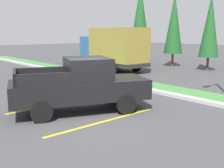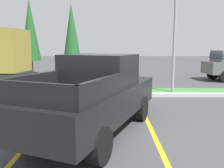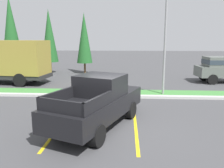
% 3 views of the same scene
% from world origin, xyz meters
% --- Properties ---
extents(ground_plane, '(120.00, 120.00, 0.00)m').
position_xyz_m(ground_plane, '(0.00, 0.00, 0.00)').
color(ground_plane, '#424244').
extents(parking_line_near, '(0.12, 4.80, 0.01)m').
position_xyz_m(parking_line_near, '(-2.33, 0.16, 0.00)').
color(parking_line_near, yellow).
rests_on(parking_line_near, ground).
extents(parking_line_far, '(0.12, 4.80, 0.01)m').
position_xyz_m(parking_line_far, '(0.77, 0.16, 0.00)').
color(parking_line_far, yellow).
rests_on(parking_line_far, ground).
extents(curb_strip, '(56.00, 0.40, 0.15)m').
position_xyz_m(curb_strip, '(0.00, 5.00, 0.07)').
color(curb_strip, '#B2B2AD').
rests_on(curb_strip, ground).
extents(grass_median, '(56.00, 1.80, 0.06)m').
position_xyz_m(grass_median, '(0.00, 6.10, 0.03)').
color(grass_median, '#42843D').
rests_on(grass_median, ground).
extents(pickup_truck_main, '(3.69, 5.54, 2.10)m').
position_xyz_m(pickup_truck_main, '(-0.76, 0.20, 1.04)').
color(pickup_truck_main, black).
rests_on(pickup_truck_main, ground).
extents(cargo_truck_distant, '(6.99, 3.07, 3.40)m').
position_xyz_m(cargo_truck_distant, '(-9.06, 9.02, 1.85)').
color(cargo_truck_distant, black).
rests_on(cargo_truck_distant, ground).
extents(cypress_tree_leftmost, '(1.99, 1.99, 7.66)m').
position_xyz_m(cypress_tree_leftmost, '(-11.33, 14.54, 4.51)').
color(cypress_tree_leftmost, brown).
rests_on(cypress_tree_leftmost, ground).
extents(cypress_tree_left_inner, '(1.68, 1.68, 6.45)m').
position_xyz_m(cypress_tree_left_inner, '(-7.56, 14.97, 3.80)').
color(cypress_tree_left_inner, brown).
rests_on(cypress_tree_left_inner, ground).
extents(cypress_tree_center, '(1.58, 1.58, 6.06)m').
position_xyz_m(cypress_tree_center, '(-3.93, 14.83, 3.56)').
color(cypress_tree_center, brown).
rests_on(cypress_tree_center, ground).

